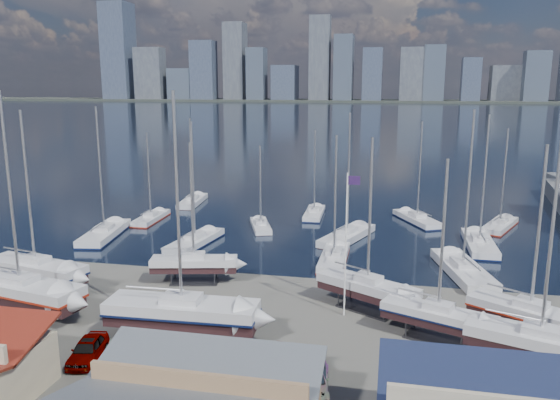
# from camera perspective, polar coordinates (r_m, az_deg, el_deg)

# --- Properties ---
(ground) EXTENTS (1400.00, 1400.00, 0.00)m
(ground) POSITION_cam_1_polar(r_m,az_deg,el_deg) (45.19, -1.40, -12.26)
(ground) COLOR #605E59
(ground) RESTS_ON ground
(water) EXTENTS (1400.00, 600.00, 0.40)m
(water) POSITION_cam_1_polar(r_m,az_deg,el_deg) (350.75, 10.29, 8.72)
(water) COLOR #172135
(water) RESTS_ON ground
(far_shore) EXTENTS (1400.00, 80.00, 2.20)m
(far_shore) POSITION_cam_1_polar(r_m,az_deg,el_deg) (610.45, 11.01, 10.11)
(far_shore) COLOR #2D332D
(far_shore) RESTS_ON ground
(skyline) EXTENTS (639.14, 43.80, 107.69)m
(skyline) POSITION_cam_1_polar(r_m,az_deg,el_deg) (604.48, 10.38, 13.73)
(skyline) COLOR #475166
(skyline) RESTS_ON far_shore
(sailboat_cradle_0) EXTENTS (10.56, 4.95, 16.43)m
(sailboat_cradle_0) POSITION_cam_1_polar(r_m,az_deg,el_deg) (54.72, -24.17, -6.62)
(sailboat_cradle_0) COLOR #2D2D33
(sailboat_cradle_0) RESTS_ON ground
(sailboat_cradle_1) EXTENTS (11.72, 5.32, 18.13)m
(sailboat_cradle_1) POSITION_cam_1_polar(r_m,az_deg,el_deg) (49.51, -25.50, -8.55)
(sailboat_cradle_1) COLOR #2D2D33
(sailboat_cradle_1) RESTS_ON ground
(sailboat_cradle_2) EXTENTS (8.38, 3.94, 13.40)m
(sailboat_cradle_2) POSITION_cam_1_polar(r_m,az_deg,el_deg) (52.70, -8.98, -6.54)
(sailboat_cradle_2) COLOR #2D2D33
(sailboat_cradle_2) RESTS_ON ground
(sailboat_cradle_3) EXTENTS (11.45, 3.56, 18.16)m
(sailboat_cradle_3) POSITION_cam_1_polar(r_m,az_deg,el_deg) (41.52, -10.22, -11.44)
(sailboat_cradle_3) COLOR #2D2D33
(sailboat_cradle_3) RESTS_ON ground
(sailboat_cradle_4) EXTENTS (8.89, 6.45, 14.49)m
(sailboat_cradle_4) POSITION_cam_1_polar(r_m,az_deg,el_deg) (46.49, 9.12, -9.03)
(sailboat_cradle_4) COLOR #2D2D33
(sailboat_cradle_4) RESTS_ON ground
(sailboat_cradle_5) EXTENTS (8.51, 5.30, 13.54)m
(sailboat_cradle_5) POSITION_cam_1_polar(r_m,az_deg,el_deg) (42.43, 16.17, -11.56)
(sailboat_cradle_5) COLOR #2D2D33
(sailboat_cradle_5) RESTS_ON ground
(sailboat_cradle_6) EXTENTS (8.87, 6.86, 14.52)m
(sailboat_cradle_6) POSITION_cam_1_polar(r_m,az_deg,el_deg) (44.86, 24.68, -10.83)
(sailboat_cradle_6) COLOR #2D2D33
(sailboat_cradle_6) RESTS_ON ground
(sailboat_cradle_7) EXTENTS (9.64, 5.60, 15.25)m
(sailboat_cradle_7) POSITION_cam_1_polar(r_m,az_deg,el_deg) (40.54, 25.54, -13.30)
(sailboat_cradle_7) COLOR #2D2D33
(sailboat_cradle_7) RESTS_ON ground
(sailboat_moored_0) EXTENTS (4.87, 11.58, 16.78)m
(sailboat_moored_0) POSITION_cam_1_polar(r_m,az_deg,el_deg) (71.04, -17.86, -3.50)
(sailboat_moored_0) COLOR black
(sailboat_moored_0) RESTS_ON water
(sailboat_moored_1) EXTENTS (2.66, 8.65, 12.82)m
(sailboat_moored_1) POSITION_cam_1_polar(r_m,az_deg,el_deg) (77.71, -13.32, -1.93)
(sailboat_moored_1) COLOR black
(sailboat_moored_1) RESTS_ON water
(sailboat_moored_2) EXTENTS (3.46, 9.57, 14.15)m
(sailboat_moored_2) POSITION_cam_1_polar(r_m,az_deg,el_deg) (87.36, -9.12, -0.22)
(sailboat_moored_2) COLOR black
(sailboat_moored_2) RESTS_ON water
(sailboat_moored_3) EXTENTS (4.31, 10.44, 15.15)m
(sailboat_moored_3) POSITION_cam_1_polar(r_m,az_deg,el_deg) (65.21, -8.86, -4.42)
(sailboat_moored_3) COLOR black
(sailboat_moored_3) RESTS_ON water
(sailboat_moored_4) EXTENTS (4.58, 7.83, 11.42)m
(sailboat_moored_4) POSITION_cam_1_polar(r_m,az_deg,el_deg) (71.67, -2.03, -2.76)
(sailboat_moored_4) COLOR black
(sailboat_moored_4) RESTS_ON water
(sailboat_moored_5) EXTENTS (2.72, 8.73, 12.94)m
(sailboat_moored_5) POSITION_cam_1_polar(r_m,az_deg,el_deg) (78.48, 3.59, -1.49)
(sailboat_moored_5) COLOR black
(sailboat_moored_5) RESTS_ON water
(sailboat_moored_6) EXTENTS (2.67, 9.46, 14.13)m
(sailboat_moored_6) POSITION_cam_1_polar(r_m,az_deg,el_deg) (58.82, 5.66, -6.15)
(sailboat_moored_6) COLOR black
(sailboat_moored_6) RESTS_ON water
(sailboat_moored_7) EXTENTS (6.47, 11.02, 16.08)m
(sailboat_moored_7) POSITION_cam_1_polar(r_m,az_deg,el_deg) (67.07, 7.01, -3.89)
(sailboat_moored_7) COLOR black
(sailboat_moored_7) RESTS_ON water
(sailboat_moored_8) EXTENTS (6.70, 9.87, 14.46)m
(sailboat_moored_8) POSITION_cam_1_polar(r_m,az_deg,el_deg) (77.16, 14.13, -2.07)
(sailboat_moored_8) COLOR black
(sailboat_moored_8) RESTS_ON water
(sailboat_moored_9) EXTENTS (5.63, 11.71, 17.05)m
(sailboat_moored_9) POSITION_cam_1_polar(r_m,az_deg,el_deg) (57.59, 18.54, -7.12)
(sailboat_moored_9) COLOR black
(sailboat_moored_9) RESTS_ON water
(sailboat_moored_10) EXTENTS (3.00, 10.72, 16.03)m
(sailboat_moored_10) POSITION_cam_1_polar(r_m,az_deg,el_deg) (67.43, 20.10, -4.47)
(sailboat_moored_10) COLOR black
(sailboat_moored_10) RESTS_ON water
(sailboat_moored_11) EXTENTS (6.13, 9.46, 13.77)m
(sailboat_moored_11) POSITION_cam_1_polar(r_m,az_deg,el_deg) (77.23, 21.98, -2.58)
(sailboat_moored_11) COLOR black
(sailboat_moored_11) RESTS_ON water
(car_a) EXTENTS (2.60, 4.77, 1.54)m
(car_a) POSITION_cam_1_polar(r_m,az_deg,el_deg) (40.92, -19.45, -14.50)
(car_a) COLOR gray
(car_a) RESTS_ON ground
(car_b) EXTENTS (4.77, 2.68, 1.49)m
(car_b) POSITION_cam_1_polar(r_m,az_deg,el_deg) (37.41, -12.22, -16.74)
(car_b) COLOR gray
(car_b) RESTS_ON ground
(car_c) EXTENTS (3.80, 5.54, 1.41)m
(car_c) POSITION_cam_1_polar(r_m,az_deg,el_deg) (37.37, -0.89, -16.55)
(car_c) COLOR gray
(car_c) RESTS_ON ground
(car_d) EXTENTS (2.88, 5.58, 1.55)m
(car_d) POSITION_cam_1_polar(r_m,az_deg,el_deg) (35.47, 3.32, -18.12)
(car_d) COLOR gray
(car_d) RESTS_ON ground
(flagpole) EXTENTS (1.05, 0.12, 11.85)m
(flagpole) POSITION_cam_1_polar(r_m,az_deg,el_deg) (43.73, 7.02, -3.68)
(flagpole) COLOR white
(flagpole) RESTS_ON ground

